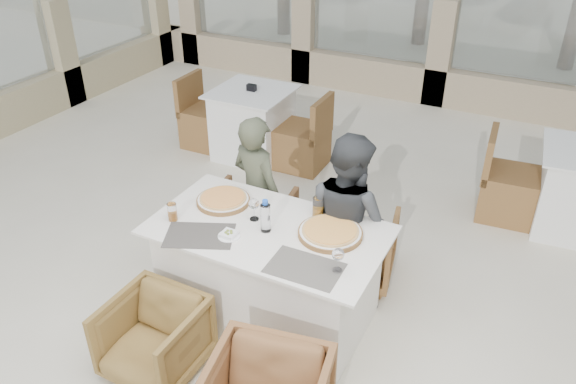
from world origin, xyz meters
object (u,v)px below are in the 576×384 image
at_px(water_bottle, 265,216).
at_px(diner_right, 347,220).
at_px(beer_glass_right, 318,207).
at_px(bg_table_a, 253,124).
at_px(pizza_right, 330,232).
at_px(armchair_far_right, 357,246).
at_px(wine_glass_centre, 254,208).
at_px(armchair_far_left, 249,228).
at_px(beer_glass_left, 172,212).
at_px(olive_dish, 229,234).
at_px(armchair_near_left, 154,338).
at_px(dining_table, 269,273).
at_px(wine_glass_corner, 338,259).
at_px(pizza_left, 223,200).
at_px(diner_left, 257,193).

bearing_deg(water_bottle, diner_right, 51.27).
bearing_deg(beer_glass_right, bg_table_a, 130.79).
xyz_separation_m(pizza_right, armchair_far_right, (-0.01, 0.61, -0.52)).
distance_m(wine_glass_centre, beer_glass_right, 0.44).
xyz_separation_m(water_bottle, armchair_far_left, (-0.47, 0.55, -0.58)).
bearing_deg(water_bottle, beer_glass_left, -164.16).
distance_m(armchair_far_right, bg_table_a, 2.34).
height_order(water_bottle, bg_table_a, water_bottle).
height_order(beer_glass_left, olive_dish, beer_glass_left).
xyz_separation_m(beer_glass_left, bg_table_a, (-0.79, 2.42, -0.45)).
xyz_separation_m(wine_glass_centre, armchair_near_left, (-0.27, -0.84, -0.59)).
xyz_separation_m(armchair_far_left, bg_table_a, (-0.95, 1.68, 0.08)).
distance_m(armchair_far_left, bg_table_a, 1.93).
bearing_deg(pizza_right, beer_glass_left, -162.55).
xyz_separation_m(dining_table, beer_glass_right, (0.24, 0.29, 0.46)).
height_order(pizza_right, wine_glass_corner, wine_glass_corner).
xyz_separation_m(pizza_left, wine_glass_corner, (1.04, -0.35, 0.07)).
distance_m(pizza_left, beer_glass_left, 0.40).
height_order(armchair_far_left, armchair_far_right, armchair_far_left).
bearing_deg(armchair_far_left, wine_glass_corner, 137.59).
height_order(olive_dish, armchair_far_right, olive_dish).
relative_size(dining_table, water_bottle, 6.71).
xyz_separation_m(pizza_left, pizza_right, (0.85, -0.02, 0.00)).
height_order(diner_right, bg_table_a, diner_right).
relative_size(armchair_far_left, armchair_far_right, 1.11).
distance_m(wine_glass_centre, wine_glass_corner, 0.78).
height_order(dining_table, beer_glass_left, beer_glass_left).
height_order(wine_glass_centre, bg_table_a, wine_glass_centre).
bearing_deg(armchair_far_left, wine_glass_centre, 117.61).
bearing_deg(wine_glass_centre, pizza_left, 164.26).
xyz_separation_m(diner_left, bg_table_a, (-1.01, 1.65, -0.26)).
bearing_deg(pizza_right, diner_right, 92.47).
relative_size(wine_glass_centre, wine_glass_corner, 1.00).
distance_m(wine_glass_corner, armchair_far_right, 1.12).
xyz_separation_m(pizza_left, olive_dish, (0.27, -0.34, -0.00)).
bearing_deg(wine_glass_corner, diner_right, 106.83).
relative_size(pizza_left, olive_dish, 3.52).
bearing_deg(wine_glass_centre, armchair_near_left, -107.87).
height_order(dining_table, wine_glass_corner, wine_glass_corner).
relative_size(wine_glass_corner, beer_glass_right, 1.21).
bearing_deg(beer_glass_left, pizza_right, 17.45).
relative_size(wine_glass_corner, armchair_near_left, 0.31).
relative_size(armchair_far_right, diner_left, 0.47).
xyz_separation_m(pizza_left, diner_left, (0.04, 0.41, -0.15)).
distance_m(water_bottle, olive_dish, 0.27).
bearing_deg(diner_left, water_bottle, 140.34).
bearing_deg(pizza_left, olive_dish, -52.27).
distance_m(water_bottle, wine_glass_centre, 0.16).
distance_m(armchair_far_left, armchair_far_right, 0.89).
height_order(dining_table, armchair_far_right, dining_table).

